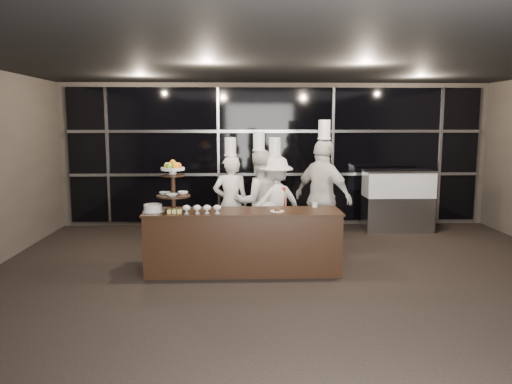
{
  "coord_description": "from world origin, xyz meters",
  "views": [
    {
      "loc": [
        -0.77,
        -5.54,
        2.2
      ],
      "look_at": [
        -0.52,
        1.89,
        1.15
      ],
      "focal_mm": 35.0,
      "sensor_mm": 36.0,
      "label": 1
    }
  ],
  "objects_px": {
    "chef_b": "(259,202)",
    "chef_d": "(323,197)",
    "chef_a": "(231,202)",
    "buffet_counter": "(243,241)",
    "chef_c": "(274,204)",
    "layer_cake": "(153,208)",
    "display_stand": "(173,182)",
    "display_case": "(398,197)"
  },
  "relations": [
    {
      "from": "buffet_counter",
      "to": "chef_d",
      "type": "bearing_deg",
      "value": 33.58
    },
    {
      "from": "layer_cake",
      "to": "chef_a",
      "type": "distance_m",
      "value": 1.69
    },
    {
      "from": "layer_cake",
      "to": "chef_a",
      "type": "bearing_deg",
      "value": 49.62
    },
    {
      "from": "chef_c",
      "to": "chef_d",
      "type": "distance_m",
      "value": 0.82
    },
    {
      "from": "chef_b",
      "to": "chef_d",
      "type": "distance_m",
      "value": 1.07
    },
    {
      "from": "chef_b",
      "to": "display_case",
      "type": "bearing_deg",
      "value": 29.58
    },
    {
      "from": "chef_b",
      "to": "chef_d",
      "type": "xyz_separation_m",
      "value": [
        1.04,
        -0.21,
        0.1
      ]
    },
    {
      "from": "layer_cake",
      "to": "chef_c",
      "type": "bearing_deg",
      "value": 31.5
    },
    {
      "from": "display_case",
      "to": "chef_d",
      "type": "height_order",
      "value": "chef_d"
    },
    {
      "from": "buffet_counter",
      "to": "layer_cake",
      "type": "height_order",
      "value": "layer_cake"
    },
    {
      "from": "chef_d",
      "to": "display_stand",
      "type": "bearing_deg",
      "value": -159.34
    },
    {
      "from": "display_case",
      "to": "chef_b",
      "type": "relative_size",
      "value": 0.67
    },
    {
      "from": "display_case",
      "to": "chef_c",
      "type": "xyz_separation_m",
      "value": [
        -2.61,
        -1.64,
        0.15
      ]
    },
    {
      "from": "display_case",
      "to": "chef_a",
      "type": "height_order",
      "value": "chef_a"
    },
    {
      "from": "chef_a",
      "to": "chef_d",
      "type": "distance_m",
      "value": 1.56
    },
    {
      "from": "buffet_counter",
      "to": "chef_c",
      "type": "xyz_separation_m",
      "value": [
        0.53,
        1.07,
        0.37
      ]
    },
    {
      "from": "chef_a",
      "to": "chef_c",
      "type": "relative_size",
      "value": 1.0
    },
    {
      "from": "chef_a",
      "to": "chef_d",
      "type": "relative_size",
      "value": 0.87
    },
    {
      "from": "buffet_counter",
      "to": "display_case",
      "type": "xyz_separation_m",
      "value": [
        3.15,
        2.71,
        0.22
      ]
    },
    {
      "from": "display_case",
      "to": "display_stand",
      "type": "bearing_deg",
      "value": -146.83
    },
    {
      "from": "display_stand",
      "to": "layer_cake",
      "type": "bearing_deg",
      "value": -170.21
    },
    {
      "from": "display_case",
      "to": "chef_a",
      "type": "relative_size",
      "value": 0.71
    },
    {
      "from": "display_stand",
      "to": "chef_a",
      "type": "bearing_deg",
      "value": 56.94
    },
    {
      "from": "chef_b",
      "to": "display_stand",
      "type": "bearing_deg",
      "value": -139.72
    },
    {
      "from": "buffet_counter",
      "to": "chef_b",
      "type": "height_order",
      "value": "chef_b"
    },
    {
      "from": "chef_b",
      "to": "chef_d",
      "type": "relative_size",
      "value": 0.91
    },
    {
      "from": "layer_cake",
      "to": "chef_c",
      "type": "distance_m",
      "value": 2.14
    },
    {
      "from": "display_stand",
      "to": "layer_cake",
      "type": "height_order",
      "value": "display_stand"
    },
    {
      "from": "display_stand",
      "to": "display_case",
      "type": "distance_m",
      "value": 5.0
    },
    {
      "from": "chef_d",
      "to": "chef_a",
      "type": "bearing_deg",
      "value": 166.49
    },
    {
      "from": "display_case",
      "to": "chef_b",
      "type": "height_order",
      "value": "chef_b"
    },
    {
      "from": "chef_a",
      "to": "chef_c",
      "type": "distance_m",
      "value": 0.75
    },
    {
      "from": "display_stand",
      "to": "chef_b",
      "type": "height_order",
      "value": "chef_b"
    },
    {
      "from": "layer_cake",
      "to": "chef_b",
      "type": "bearing_deg",
      "value": 35.85
    },
    {
      "from": "layer_cake",
      "to": "chef_b",
      "type": "relative_size",
      "value": 0.15
    },
    {
      "from": "display_case",
      "to": "chef_b",
      "type": "xyz_separation_m",
      "value": [
        -2.87,
        -1.63,
        0.19
      ]
    },
    {
      "from": "buffet_counter",
      "to": "chef_c",
      "type": "height_order",
      "value": "chef_c"
    },
    {
      "from": "chef_c",
      "to": "chef_a",
      "type": "bearing_deg",
      "value": 167.07
    },
    {
      "from": "display_stand",
      "to": "layer_cake",
      "type": "xyz_separation_m",
      "value": [
        -0.29,
        -0.05,
        -0.37
      ]
    },
    {
      "from": "chef_a",
      "to": "chef_b",
      "type": "bearing_deg",
      "value": -18.41
    },
    {
      "from": "chef_a",
      "to": "chef_d",
      "type": "height_order",
      "value": "chef_d"
    },
    {
      "from": "display_stand",
      "to": "chef_c",
      "type": "distance_m",
      "value": 1.94
    }
  ]
}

